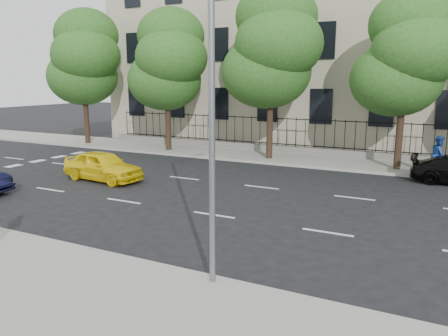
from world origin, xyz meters
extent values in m
plane|color=black|center=(0.00, 0.00, 0.00)|extent=(120.00, 120.00, 0.00)
cube|color=gray|center=(0.00, -4.00, 0.07)|extent=(60.00, 4.00, 0.15)
cube|color=gray|center=(0.00, 14.00, 0.07)|extent=(60.00, 4.00, 0.15)
cube|color=#BDB496|center=(0.00, 23.00, 9.00)|extent=(34.00, 12.00, 18.00)
cube|color=slate|center=(0.00, 15.70, 0.35)|extent=(30.00, 0.50, 0.40)
cube|color=black|center=(0.00, 15.70, 0.65)|extent=(28.80, 0.05, 0.05)
cube|color=black|center=(0.00, 15.70, 2.25)|extent=(28.80, 0.05, 0.05)
cylinder|color=slate|center=(2.50, -2.30, 4.15)|extent=(0.14, 0.14, 8.00)
cylinder|color=#382619|center=(-16.00, 13.20, 1.72)|extent=(0.36, 0.36, 3.15)
ellipsoid|color=#1E531B|center=(-16.40, 13.50, 4.86)|extent=(4.94, 4.94, 4.06)
ellipsoid|color=#1E531B|center=(-15.50, 13.00, 6.29)|extent=(4.68, 4.68, 3.85)
ellipsoid|color=#1E531B|center=(-15.90, 13.60, 7.72)|extent=(4.42, 4.42, 3.64)
cylinder|color=#382619|center=(-9.00, 13.20, 1.64)|extent=(0.36, 0.36, 2.97)
ellipsoid|color=#1E531B|center=(-9.40, 13.50, 4.62)|extent=(4.75, 4.75, 3.90)
ellipsoid|color=#1E531B|center=(-8.50, 13.00, 6.00)|extent=(4.50, 4.50, 3.70)
ellipsoid|color=#1E531B|center=(-8.90, 13.60, 7.38)|extent=(4.25, 4.25, 3.50)
cylinder|color=#382619|center=(-2.00, 13.20, 1.81)|extent=(0.36, 0.36, 3.32)
ellipsoid|color=#1E531B|center=(-2.40, 13.50, 5.09)|extent=(5.13, 5.13, 4.21)
ellipsoid|color=#1E531B|center=(-1.50, 13.00, 6.58)|extent=(4.86, 4.86, 4.00)
ellipsoid|color=#1E531B|center=(-1.90, 13.60, 8.06)|extent=(4.59, 4.59, 3.78)
cylinder|color=#382619|center=(5.00, 13.20, 1.69)|extent=(0.36, 0.36, 3.08)
ellipsoid|color=#1E531B|center=(4.60, 13.50, 4.67)|extent=(4.56, 4.56, 3.74)
ellipsoid|color=#1E531B|center=(5.50, 13.00, 5.99)|extent=(4.32, 4.32, 3.55)
ellipsoid|color=#1E531B|center=(5.10, 13.60, 7.31)|extent=(4.08, 4.08, 3.36)
imported|color=yellow|center=(-7.17, 4.92, 0.70)|extent=(4.24, 2.04, 1.40)
imported|color=navy|center=(6.89, 12.76, 1.09)|extent=(0.73, 0.93, 1.87)
camera|label=1|loc=(6.87, -10.47, 4.68)|focal=35.00mm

